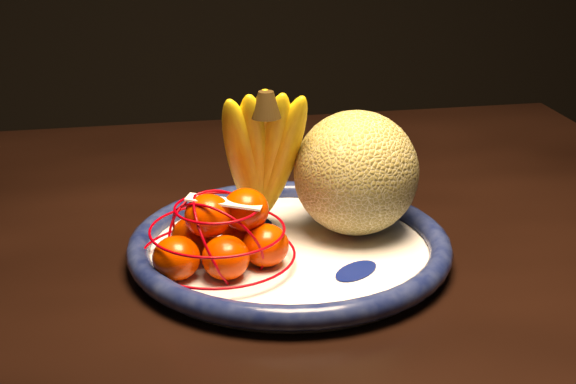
{
  "coord_description": "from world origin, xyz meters",
  "views": [
    {
      "loc": [
        0.0,
        -0.77,
        1.13
      ],
      "look_at": [
        0.13,
        0.04,
        0.82
      ],
      "focal_mm": 55.0,
      "sensor_mm": 36.0,
      "label": 1
    }
  ],
  "objects": [
    {
      "name": "dining_table",
      "position": [
        -0.09,
        0.1,
        0.67
      ],
      "size": [
        1.52,
        0.94,
        0.75
      ],
      "rotation": [
        0.0,
        0.0,
        0.03
      ],
      "color": "black",
      "rests_on": "ground"
    },
    {
      "name": "banana_bunch",
      "position": [
        0.11,
        0.08,
        0.85
      ],
      "size": [
        0.12,
        0.11,
        0.17
      ],
      "rotation": [
        0.0,
        0.0,
        0.02
      ],
      "color": "yellow",
      "rests_on": "fruit_bowl"
    },
    {
      "name": "fruit_bowl",
      "position": [
        0.13,
        0.03,
        0.76
      ],
      "size": [
        0.33,
        0.33,
        0.03
      ],
      "rotation": [
        0.0,
        0.0,
        0.13
      ],
      "color": "white",
      "rests_on": "dining_table"
    },
    {
      "name": "cantaloupe",
      "position": [
        0.21,
        0.06,
        0.82
      ],
      "size": [
        0.13,
        0.13,
        0.13
      ],
      "primitive_type": "sphere",
      "color": "olive",
      "rests_on": "fruit_bowl"
    },
    {
      "name": "price_tag",
      "position": [
        0.06,
        0.0,
        0.82
      ],
      "size": [
        0.08,
        0.05,
        0.01
      ],
      "primitive_type": "cube",
      "rotation": [
        -0.14,
        0.1,
        -0.26
      ],
      "color": "white",
      "rests_on": "mandarin_bag"
    },
    {
      "name": "mandarin_bag",
      "position": [
        0.06,
        0.0,
        0.79
      ],
      "size": [
        0.16,
        0.16,
        0.1
      ],
      "rotation": [
        0.0,
        0.0,
        0.04
      ],
      "color": "#E63F00",
      "rests_on": "fruit_bowl"
    }
  ]
}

